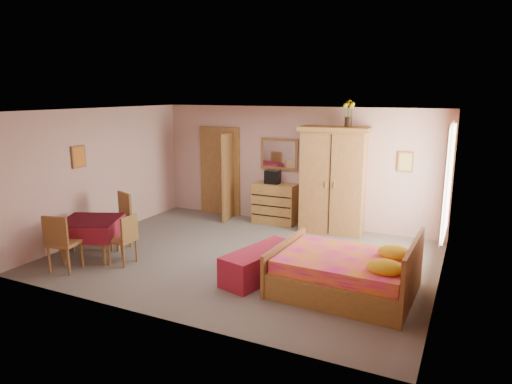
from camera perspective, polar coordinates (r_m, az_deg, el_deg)
The scene contains 23 objects.
floor at distance 8.28m, azimuth -1.54°, elevation -8.13°, with size 6.50×6.50×0.00m, color slate.
ceiling at distance 7.77m, azimuth -1.65°, elevation 10.14°, with size 6.50×6.50×0.00m, color brown.
wall_back at distance 10.17m, azimuth 4.89°, elevation 3.27°, with size 6.50×0.10×2.60m, color #C89B91.
wall_front at distance 5.88m, azimuth -12.86°, elevation -3.74°, with size 6.50×0.10×2.60m, color #C89B91.
wall_left at distance 9.83m, azimuth -18.70°, elevation 2.33°, with size 0.10×5.00×2.60m, color #C89B91.
wall_right at distance 7.08m, azimuth 22.48°, elevation -1.65°, with size 0.10×5.00×2.60m, color #C89B91.
doorway at distance 11.00m, azimuth -4.48°, elevation 2.51°, with size 1.06×0.12×2.15m, color #9E6B35.
window at distance 8.23m, azimuth 22.83°, elevation 1.24°, with size 0.08×1.40×1.95m, color white.
picture_left at distance 9.33m, azimuth -21.30°, elevation 4.13°, with size 0.04×0.32×0.42m, color orange.
picture_back at distance 9.54m, azimuth 18.18°, elevation 3.61°, with size 0.30×0.04×0.40m, color #D8BF59.
chest_of_drawers at distance 10.26m, azimuth 2.40°, elevation -1.45°, with size 0.96×0.48×0.91m, color #AF7D3B.
wall_mirror at distance 10.24m, azimuth 2.92°, elevation 4.77°, with size 0.89×0.05×0.70m, color silver.
stereo at distance 10.15m, azimuth 2.08°, elevation 1.90°, with size 0.32×0.24×0.30m, color black.
floor_lamp at distance 9.98m, azimuth 6.40°, elevation 1.13°, with size 0.25×0.25×1.94m, color black.
wardrobe at distance 9.61m, azimuth 9.62°, elevation 1.44°, with size 1.41×0.73×2.22m, color #AD723A.
sunflower_vase at distance 9.45m, azimuth 11.51°, elevation 9.61°, with size 0.21×0.21×0.54m, color yellow.
bed at distance 6.87m, azimuth 10.99°, elevation -8.64°, with size 2.00×1.58×0.93m, color #E0158C.
bench at distance 7.32m, azimuth 0.54°, elevation -8.95°, with size 0.53×1.43×0.48m, color maroon.
dining_table at distance 8.67m, azimuth -19.87°, elevation -5.49°, with size 0.96×0.96×0.71m, color maroon.
chair_south at distance 8.17m, azimuth -22.83°, elevation -5.80°, with size 0.44×0.44×0.98m, color #956232.
chair_north at distance 9.07m, azimuth -17.18°, elevation -3.45°, with size 0.47×0.47×1.03m, color olive.
chair_west at distance 9.09m, azimuth -23.32°, elevation -4.57°, with size 0.37×0.37×0.82m, color olive.
chair_east at distance 8.20m, azimuth -16.40°, elevation -5.68°, with size 0.39×0.39×0.87m, color #946132.
Camera 1 is at (3.57, -6.89, 2.90)m, focal length 32.00 mm.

